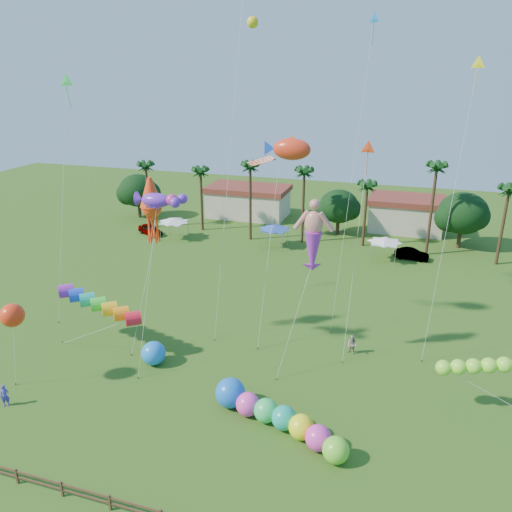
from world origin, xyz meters
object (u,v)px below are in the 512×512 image
(spectator_a, at_px, (5,396))
(spectator_b, at_px, (352,345))
(blue_ball, at_px, (153,353))
(car_b, at_px, (412,254))
(caterpillar_inflatable, at_px, (274,415))
(car_a, at_px, (150,229))

(spectator_a, height_order, spectator_b, spectator_b)
(spectator_a, height_order, blue_ball, blue_ball)
(car_b, distance_m, caterpillar_inflatable, 35.52)
(car_a, bearing_deg, car_b, -61.02)
(spectator_a, distance_m, spectator_b, 26.03)
(caterpillar_inflatable, bearing_deg, spectator_b, 91.35)
(car_b, relative_size, spectator_b, 2.42)
(spectator_b, distance_m, blue_ball, 15.97)
(car_b, bearing_deg, blue_ball, 153.83)
(car_b, relative_size, blue_ball, 2.14)
(car_b, bearing_deg, spectator_b, 175.96)
(spectator_a, relative_size, blue_ball, 0.86)
(caterpillar_inflatable, height_order, blue_ball, caterpillar_inflatable)
(blue_ball, bearing_deg, spectator_a, -132.71)
(car_a, xyz_separation_m, caterpillar_inflatable, (27.63, -33.78, 0.15))
(car_a, height_order, spectator_b, spectator_b)
(car_a, bearing_deg, spectator_a, -138.38)
(car_a, distance_m, blue_ball, 33.83)
(spectator_a, height_order, caterpillar_inflatable, caterpillar_inflatable)
(car_a, relative_size, spectator_a, 2.61)
(spectator_b, bearing_deg, car_b, 104.59)
(spectator_b, bearing_deg, car_a, 167.59)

